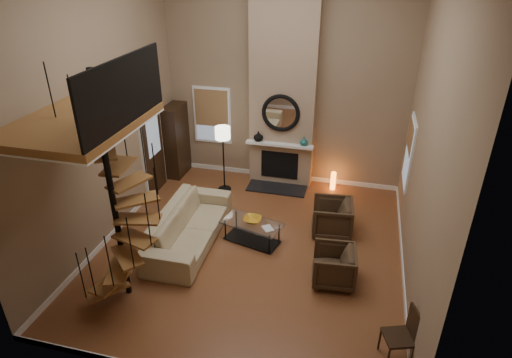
% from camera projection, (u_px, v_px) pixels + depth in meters
% --- Properties ---
extents(ground, '(6.00, 6.50, 0.01)m').
position_uv_depth(ground, '(251.00, 248.00, 8.99)').
color(ground, brown).
rests_on(ground, ground).
extents(back_wall, '(6.00, 0.02, 5.50)m').
position_uv_depth(back_wall, '(285.00, 76.00, 10.49)').
color(back_wall, '#8F785C').
rests_on(back_wall, ground).
extents(front_wall, '(6.00, 0.02, 5.50)m').
position_uv_depth(front_wall, '(177.00, 219.00, 4.92)').
color(front_wall, '#8F785C').
rests_on(front_wall, ground).
extents(left_wall, '(0.02, 6.50, 5.50)m').
position_uv_depth(left_wall, '(99.00, 108.00, 8.36)').
color(left_wall, '#8F785C').
rests_on(left_wall, ground).
extents(right_wall, '(0.02, 6.50, 5.50)m').
position_uv_depth(right_wall, '(429.00, 138.00, 7.06)').
color(right_wall, '#8F785C').
rests_on(right_wall, ground).
extents(baseboard_back, '(6.00, 0.02, 0.12)m').
position_uv_depth(baseboard_back, '(282.00, 175.00, 11.74)').
color(baseboard_back, white).
rests_on(baseboard_back, ground).
extents(baseboard_left, '(0.02, 6.50, 0.12)m').
position_uv_depth(baseboard_left, '(120.00, 225.00, 9.61)').
color(baseboard_left, white).
rests_on(baseboard_left, ground).
extents(baseboard_right, '(0.02, 6.50, 0.12)m').
position_uv_depth(baseboard_right, '(403.00, 268.00, 8.31)').
color(baseboard_right, white).
rests_on(baseboard_right, ground).
extents(chimney_breast, '(1.60, 0.38, 5.50)m').
position_uv_depth(chimney_breast, '(283.00, 78.00, 10.33)').
color(chimney_breast, '#9C8165').
rests_on(chimney_breast, ground).
extents(hearth, '(1.50, 0.60, 0.04)m').
position_uv_depth(hearth, '(277.00, 188.00, 11.18)').
color(hearth, black).
rests_on(hearth, ground).
extents(firebox, '(0.95, 0.02, 0.72)m').
position_uv_depth(firebox, '(279.00, 165.00, 11.19)').
color(firebox, black).
rests_on(firebox, chimney_breast).
extents(mantel, '(1.70, 0.18, 0.06)m').
position_uv_depth(mantel, '(279.00, 145.00, 10.84)').
color(mantel, white).
rests_on(mantel, chimney_breast).
extents(mirror_frame, '(0.94, 0.10, 0.94)m').
position_uv_depth(mirror_frame, '(281.00, 113.00, 10.52)').
color(mirror_frame, black).
rests_on(mirror_frame, chimney_breast).
extents(mirror_disc, '(0.80, 0.01, 0.80)m').
position_uv_depth(mirror_disc, '(281.00, 113.00, 10.52)').
color(mirror_disc, white).
rests_on(mirror_disc, chimney_breast).
extents(vase_left, '(0.24, 0.24, 0.25)m').
position_uv_depth(vase_left, '(258.00, 136.00, 10.92)').
color(vase_left, black).
rests_on(vase_left, mantel).
extents(vase_right, '(0.20, 0.20, 0.21)m').
position_uv_depth(vase_right, '(304.00, 141.00, 10.68)').
color(vase_right, '#195955').
rests_on(vase_right, mantel).
extents(window_back, '(1.02, 0.06, 1.52)m').
position_uv_depth(window_back, '(212.00, 115.00, 11.41)').
color(window_back, white).
rests_on(window_back, back_wall).
extents(window_right, '(0.06, 1.02, 1.52)m').
position_uv_depth(window_right, '(409.00, 152.00, 9.30)').
color(window_right, white).
rests_on(window_right, right_wall).
extents(entry_door, '(0.10, 1.05, 2.16)m').
position_uv_depth(entry_door, '(153.00, 152.00, 10.68)').
color(entry_door, white).
rests_on(entry_door, ground).
extents(loft, '(1.70, 2.20, 1.09)m').
position_uv_depth(loft, '(84.00, 120.00, 6.38)').
color(loft, olive).
rests_on(loft, left_wall).
extents(spiral_stair, '(1.47, 1.47, 4.06)m').
position_uv_depth(spiral_stair, '(115.00, 207.00, 7.01)').
color(spiral_stair, black).
rests_on(spiral_stair, ground).
extents(hutch, '(0.41, 0.87, 1.95)m').
position_uv_depth(hutch, '(176.00, 141.00, 11.57)').
color(hutch, black).
rests_on(hutch, ground).
extents(sofa, '(1.11, 2.74, 0.79)m').
position_uv_depth(sofa, '(189.00, 225.00, 9.02)').
color(sofa, tan).
rests_on(sofa, ground).
extents(armchair_near, '(0.92, 0.90, 0.77)m').
position_uv_depth(armchair_near, '(336.00, 218.00, 9.34)').
color(armchair_near, '#412E1E').
rests_on(armchair_near, ground).
extents(armchair_far, '(0.84, 0.82, 0.71)m').
position_uv_depth(armchair_far, '(338.00, 266.00, 7.91)').
color(armchair_far, '#412E1E').
rests_on(armchair_far, ground).
extents(coffee_table, '(1.35, 0.91, 0.46)m').
position_uv_depth(coffee_table, '(252.00, 230.00, 9.07)').
color(coffee_table, silver).
rests_on(coffee_table, ground).
extents(bowl, '(0.37, 0.37, 0.09)m').
position_uv_depth(bowl, '(253.00, 220.00, 9.01)').
color(bowl, gold).
rests_on(bowl, coffee_table).
extents(book, '(0.30, 0.31, 0.02)m').
position_uv_depth(book, '(267.00, 229.00, 8.78)').
color(book, gray).
rests_on(book, coffee_table).
extents(floor_lamp, '(0.37, 0.37, 1.70)m').
position_uv_depth(floor_lamp, '(223.00, 138.00, 10.52)').
color(floor_lamp, black).
rests_on(floor_lamp, ground).
extents(accent_lamp, '(0.13, 0.13, 0.47)m').
position_uv_depth(accent_lamp, '(333.00, 181.00, 11.06)').
color(accent_lamp, orange).
rests_on(accent_lamp, ground).
extents(side_chair, '(0.53, 0.51, 0.91)m').
position_uv_depth(side_chair, '(405.00, 333.00, 6.32)').
color(side_chair, black).
rests_on(side_chair, ground).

